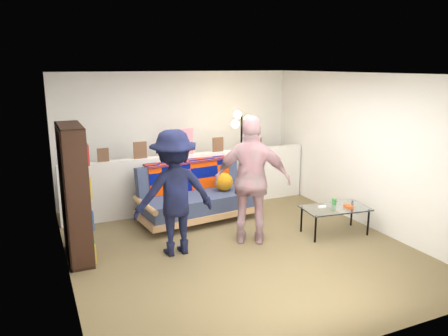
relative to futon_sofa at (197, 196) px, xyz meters
name	(u,v)px	position (x,y,z in m)	size (l,w,h in m)	color
ground	(235,245)	(0.10, -1.26, -0.39)	(5.00, 5.00, 0.00)	brown
room_shell	(222,125)	(0.10, -0.79, 1.28)	(4.60, 5.05, 2.45)	silver
half_wall_ledge	(192,181)	(0.10, 0.54, 0.11)	(4.45, 0.15, 1.00)	silver
ledge_decor	(179,145)	(-0.13, 0.52, 0.79)	(2.97, 0.02, 0.45)	brown
futon_sofa	(197,196)	(0.00, 0.00, 0.00)	(2.03, 1.14, 0.83)	tan
bookshelf	(75,198)	(-1.98, -0.76, 0.44)	(0.30, 0.89, 1.78)	black
coffee_table	(335,209)	(1.68, -1.47, 0.00)	(1.04, 0.65, 0.51)	black
floor_lamp	(241,139)	(0.98, 0.38, 0.83)	(0.40, 0.33, 1.72)	black
person_left	(174,193)	(-0.75, -1.14, 0.46)	(1.10, 0.63, 1.70)	black
person_right	(252,181)	(0.37, -1.24, 0.53)	(1.08, 0.45, 1.84)	pink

